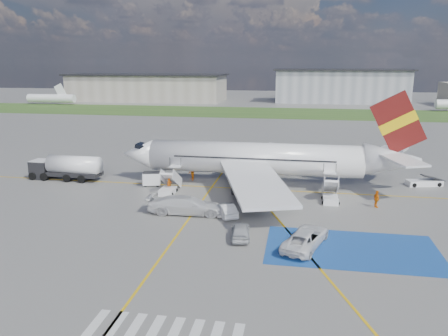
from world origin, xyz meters
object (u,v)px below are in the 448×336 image
(car_silver_a, at_px, (240,231))
(car_silver_b, at_px, (226,209))
(fuel_tanker, at_px, (66,169))
(van_white_a, at_px, (306,235))
(belt_loader, at_px, (424,183))
(airliner, at_px, (267,159))
(gpu_cart, at_px, (152,180))
(van_white_b, at_px, (187,202))

(car_silver_a, relative_size, car_silver_b, 0.99)
(car_silver_b, bearing_deg, fuel_tanker, -51.44)
(fuel_tanker, distance_m, van_white_a, 34.70)
(car_silver_b, bearing_deg, van_white_a, 114.45)
(car_silver_b, bearing_deg, belt_loader, -173.79)
(airliner, bearing_deg, van_white_a, -75.17)
(van_white_a, bearing_deg, belt_loader, -106.10)
(airliner, xyz_separation_m, car_silver_a, (-0.86, -17.21, -2.71))
(fuel_tanker, height_order, car_silver_a, fuel_tanker)
(gpu_cart, height_order, belt_loader, gpu_cart)
(fuel_tanker, relative_size, van_white_b, 1.56)
(car_silver_b, distance_m, van_white_a, 9.97)
(car_silver_b, relative_size, van_white_b, 0.66)
(fuel_tanker, relative_size, gpu_cart, 4.03)
(belt_loader, relative_size, car_silver_a, 1.19)
(car_silver_a, bearing_deg, belt_loader, -142.45)
(airliner, xyz_separation_m, van_white_a, (4.75, -17.95, -2.41))
(fuel_tanker, bearing_deg, van_white_b, -26.19)
(gpu_cart, bearing_deg, car_silver_a, -61.78)
(gpu_cart, xyz_separation_m, car_silver_b, (10.90, -9.19, -0.13))
(airliner, relative_size, van_white_b, 6.03)
(belt_loader, xyz_separation_m, van_white_b, (-26.50, -15.19, 0.85))
(belt_loader, xyz_separation_m, van_white_a, (-14.71, -21.24, 0.64))
(car_silver_b, relative_size, van_white_a, 0.77)
(gpu_cart, bearing_deg, airliner, -3.16)
(car_silver_b, height_order, van_white_b, van_white_b)
(van_white_b, bearing_deg, airliner, -32.79)
(airliner, relative_size, gpu_cart, 15.56)
(belt_loader, xyz_separation_m, car_silver_a, (-20.33, -20.50, 0.34))
(fuel_tanker, xyz_separation_m, belt_loader, (45.39, 5.03, -1.01))
(airliner, xyz_separation_m, fuel_tanker, (-25.92, -1.75, -2.04))
(belt_loader, relative_size, van_white_b, 0.78)
(belt_loader, bearing_deg, car_silver_b, -160.93)
(car_silver_a, bearing_deg, van_white_a, 164.81)
(airliner, height_order, fuel_tanker, airliner)
(gpu_cart, height_order, van_white_b, van_white_b)
(car_silver_a, height_order, van_white_a, van_white_a)
(airliner, bearing_deg, car_silver_b, -104.70)
(gpu_cart, distance_m, van_white_a, 24.21)
(fuel_tanker, height_order, van_white_a, fuel_tanker)
(airliner, height_order, van_white_a, airliner)
(car_silver_a, height_order, van_white_b, van_white_b)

